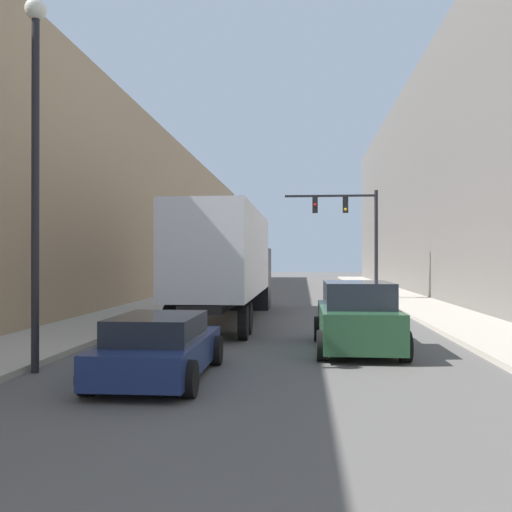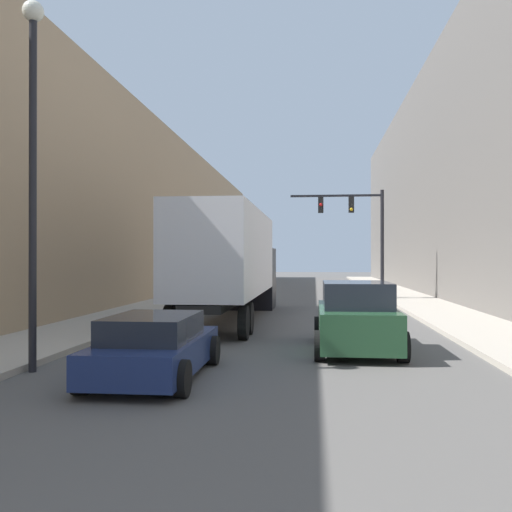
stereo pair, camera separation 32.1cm
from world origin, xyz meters
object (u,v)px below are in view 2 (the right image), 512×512
suv_car (356,318)px  traffic_signal_gantry (361,225)px  sedan_car (155,347)px  semi_truck (232,260)px  street_lamp (33,138)px

suv_car → traffic_signal_gantry: bearing=85.1°
sedan_car → suv_car: 5.63m
traffic_signal_gantry → suv_car: bearing=-94.9°
sedan_car → traffic_signal_gantry: traffic_signal_gantry is taller
semi_truck → suv_car: 8.08m
sedan_car → semi_truck: bearing=90.0°
suv_car → traffic_signal_gantry: size_ratio=0.72×
suv_car → traffic_signal_gantry: (1.52, 17.59, 3.41)m
semi_truck → sedan_car: size_ratio=3.00×
traffic_signal_gantry → semi_truck: bearing=-117.8°
suv_car → street_lamp: bearing=-153.5°
semi_truck → sedan_car: 10.66m
sedan_car → street_lamp: (-2.70, 0.33, 4.26)m
semi_truck → sedan_car: bearing=-90.0°
sedan_car → suv_car: suv_car is taller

